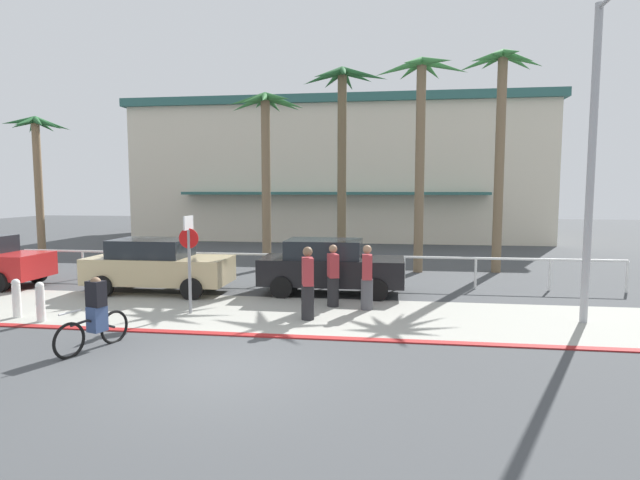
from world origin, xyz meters
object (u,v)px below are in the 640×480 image
bollard_0 (40,301)px  pedestrian_0 (333,278)px  palm_tree_1 (266,134)px  palm_tree_0 (37,150)px  car_tan_1 (158,265)px  palm_tree_4 (502,106)px  pedestrian_2 (367,280)px  cyclist_black_0 (95,315)px  pedestrian_1 (308,286)px  bollard_3 (16,298)px  palm_tree_3 (421,118)px  streetlight_curb (596,144)px  car_black_2 (330,266)px  palm_tree_2 (342,114)px  stop_sign_bike_lane (189,250)px

bollard_0 → pedestrian_0: pedestrian_0 is taller
bollard_0 → palm_tree_1: palm_tree_1 is taller
palm_tree_0 → car_tan_1: bearing=-38.4°
palm_tree_0 → pedestrian_0: size_ratio=3.85×
palm_tree_4 → pedestrian_2: palm_tree_4 is taller
cyclist_black_0 → pedestrian_1: bearing=36.1°
bollard_3 → palm_tree_4: bearing=34.4°
car_tan_1 → pedestrian_1: (5.21, -2.73, -0.01)m
bollard_0 → palm_tree_3: size_ratio=0.12×
bollard_3 → palm_tree_1: 10.96m
car_tan_1 → cyclist_black_0: size_ratio=2.51×
streetlight_curb → palm_tree_3: 8.49m
cyclist_black_0 → car_black_2: bearing=56.6°
palm_tree_1 → car_tan_1: palm_tree_1 is taller
palm_tree_0 → palm_tree_4: 20.95m
pedestrian_0 → pedestrian_2: (0.94, -0.24, 0.02)m
palm_tree_1 → pedestrian_1: palm_tree_1 is taller
palm_tree_1 → palm_tree_3: (6.08, -0.02, 0.49)m
palm_tree_3 → pedestrian_1: bearing=-111.2°
pedestrian_1 → pedestrian_2: size_ratio=1.04×
bollard_0 → pedestrian_1: 6.53m
palm_tree_3 → pedestrian_2: size_ratio=4.66×
palm_tree_2 → car_tan_1: bearing=-132.6°
pedestrian_2 → palm_tree_1: bearing=123.2°
stop_sign_bike_lane → palm_tree_1: 8.63m
bollard_0 → bollard_3: same height
bollard_0 → car_black_2: (6.59, 4.41, 0.35)m
bollard_0 → palm_tree_0: palm_tree_0 is taller
palm_tree_0 → palm_tree_2: size_ratio=0.83×
palm_tree_2 → cyclist_black_0: size_ratio=4.60×
streetlight_curb → palm_tree_4: size_ratio=0.88×
palm_tree_1 → car_tan_1: (-2.22, -5.26, -4.58)m
bollard_0 → palm_tree_4: palm_tree_4 is taller
palm_tree_3 → stop_sign_bike_lane: bearing=-128.8°
pedestrian_1 → car_black_2: bearing=87.2°
bollard_0 → pedestrian_1: bearing=9.7°
palm_tree_1 → palm_tree_3: bearing=-0.2°
stop_sign_bike_lane → streetlight_curb: size_ratio=0.34×
bollard_3 → palm_tree_2: bearing=51.6°
cyclist_black_0 → pedestrian_0: size_ratio=1.01×
stop_sign_bike_lane → cyclist_black_0: size_ratio=1.46×
palm_tree_1 → pedestrian_0: (3.45, -6.46, -4.65)m
stop_sign_bike_lane → palm_tree_4: 13.21m
stop_sign_bike_lane → car_tan_1: bearing=129.7°
bollard_0 → palm_tree_0: 14.78m
pedestrian_1 → pedestrian_2: 1.89m
palm_tree_1 → cyclist_black_0: bearing=-94.8°
streetlight_curb → palm_tree_3: size_ratio=0.91×
palm_tree_4 → palm_tree_0: bearing=174.9°
cyclist_black_0 → pedestrian_2: size_ratio=0.99×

